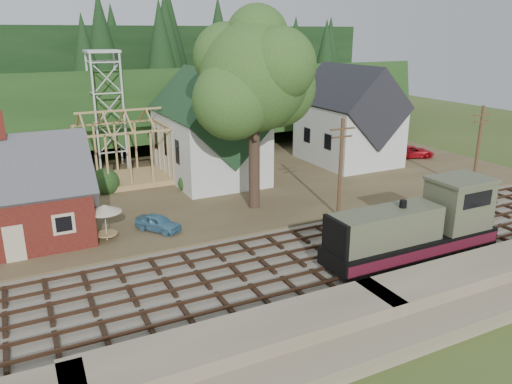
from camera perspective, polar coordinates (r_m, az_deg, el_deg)
name	(u,v)px	position (r m, az deg, el deg)	size (l,w,h in m)	color
ground	(296,262)	(32.47, 4.57, -8.00)	(140.00, 140.00, 0.00)	#384C1E
embankment	(384,329)	(26.52, 14.40, -14.94)	(64.00, 5.00, 1.60)	#7F7259
railroad_bed	(296,261)	(32.43, 4.57, -7.87)	(64.00, 11.00, 0.16)	#726B5B
village_flat	(198,186)	(47.65, -6.65, 0.66)	(64.00, 26.00, 0.30)	brown
hillside	(136,141)	(70.06, -13.51, 5.70)	(70.00, 28.00, 8.00)	#1E3F19
ridge	(113,123)	(85.47, -16.08, 7.62)	(80.00, 20.00, 12.00)	black
depot	(9,202)	(37.51, -26.40, -0.99)	(10.80, 7.41, 9.00)	#531513
church	(210,129)	(48.66, -5.33, 7.16)	(8.40, 15.17, 13.00)	silver
farmhouse	(349,121)	(55.90, 10.53, 8.00)	(8.40, 10.80, 10.60)	silver
timber_frame	(122,152)	(49.03, -15.03, 4.42)	(8.20, 6.20, 6.99)	tan
lattice_tower	(104,74)	(53.87, -17.01, 12.72)	(3.20, 3.20, 12.12)	silver
big_tree	(256,85)	(39.31, -0.04, 12.13)	(10.90, 8.40, 14.70)	#38281E
telegraph_pole_near	(341,167)	(38.76, 9.64, 2.82)	(2.20, 0.28, 8.00)	#4C331E
telegraph_pole_far	(478,148)	(48.97, 24.04, 4.65)	(2.20, 0.28, 8.00)	#4C331E
locomotive	(418,228)	(33.69, 18.06, -3.89)	(12.20, 3.05, 4.88)	black
car_blue	(158,223)	(36.94, -11.13, -3.47)	(1.44, 3.57, 1.22)	teal
car_red	(413,152)	(60.42, 17.51, 4.40)	(2.16, 4.68, 1.30)	red
patio_set	(104,210)	(35.61, -16.95, -1.99)	(2.34, 2.34, 2.60)	silver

